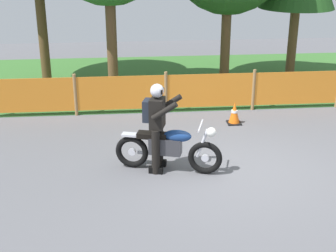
# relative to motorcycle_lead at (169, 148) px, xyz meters

# --- Properties ---
(ground) EXTENTS (24.00, 24.00, 0.02)m
(ground) POSITION_rel_motorcycle_lead_xyz_m (1.34, 0.03, -0.48)
(ground) COLOR #5B5B60
(grass_verge) EXTENTS (24.00, 5.99, 0.01)m
(grass_verge) POSITION_rel_motorcycle_lead_xyz_m (1.34, 6.20, -0.46)
(grass_verge) COLOR #386B2D
(grass_verge) RESTS_ON ground
(barrier_fence) EXTENTS (11.16, 0.08, 1.05)m
(barrier_fence) POSITION_rel_motorcycle_lead_xyz_m (1.34, 3.21, 0.07)
(barrier_fence) COLOR #997547
(barrier_fence) RESTS_ON ground
(motorcycle_lead) EXTENTS (1.99, 0.81, 0.97)m
(motorcycle_lead) POSITION_rel_motorcycle_lead_xyz_m (0.00, 0.00, 0.00)
(motorcycle_lead) COLOR black
(motorcycle_lead) RESTS_ON ground
(rider_lead) EXTENTS (0.76, 0.66, 1.69)m
(rider_lead) POSITION_rel_motorcycle_lead_xyz_m (-0.21, 0.06, 0.48)
(rider_lead) COLOR black
(rider_lead) RESTS_ON ground
(traffic_cone) EXTENTS (0.32, 0.32, 0.53)m
(traffic_cone) POSITION_rel_motorcycle_lead_xyz_m (1.77, 2.30, -0.21)
(traffic_cone) COLOR black
(traffic_cone) RESTS_ON ground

